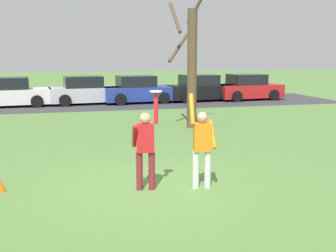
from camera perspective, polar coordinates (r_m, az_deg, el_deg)
ground_plane at (r=9.36m, az=-2.33°, el=-8.09°), size 120.00×120.00×0.00m
person_catcher at (r=8.90m, az=-3.05°, el=-2.49°), size 0.56×0.49×2.08m
person_defender at (r=9.03m, az=4.60°, el=-2.33°), size 0.58×0.49×2.04m
frisbee_disc at (r=8.75m, az=-1.64°, el=4.67°), size 0.25×0.25×0.02m
parked_car_white at (r=24.62m, az=-20.35°, el=4.16°), size 4.23×2.30×1.59m
parked_car_silver at (r=24.74m, az=-11.04°, el=4.61°), size 4.23×2.30×1.59m
parked_car_blue at (r=24.87m, az=-4.07°, el=4.79°), size 4.23×2.30×1.59m
parked_car_black at (r=25.96m, az=4.39°, el=4.99°), size 4.23×2.30×1.59m
parked_car_red at (r=26.99m, az=10.68°, el=5.03°), size 4.23×2.30×1.59m
parking_strip at (r=24.79m, az=-7.52°, el=3.03°), size 26.96×6.40×0.01m
bare_tree_tall at (r=16.44m, az=3.11°, el=8.35°), size 1.67×1.69×5.46m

